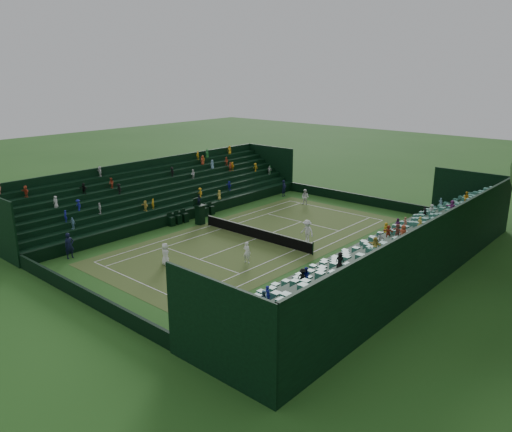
# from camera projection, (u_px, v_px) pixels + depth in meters

# --- Properties ---
(ground) EXTENTS (160.00, 160.00, 0.00)m
(ground) POSITION_uv_depth(u_px,v_px,m) (256.00, 239.00, 41.89)
(ground) COLOR #24561B
(ground) RESTS_ON ground
(court_surface) EXTENTS (12.97, 26.77, 0.01)m
(court_surface) POSITION_uv_depth(u_px,v_px,m) (256.00, 239.00, 41.88)
(court_surface) COLOR #2E6622
(court_surface) RESTS_ON ground
(perimeter_wall_north) EXTENTS (17.17, 0.20, 1.00)m
(perimeter_wall_north) POSITION_uv_depth(u_px,v_px,m) (354.00, 198.00, 53.20)
(perimeter_wall_north) COLOR black
(perimeter_wall_north) RESTS_ON ground
(perimeter_wall_south) EXTENTS (17.17, 0.20, 1.00)m
(perimeter_wall_south) POSITION_uv_depth(u_px,v_px,m) (84.00, 295.00, 30.29)
(perimeter_wall_south) COLOR black
(perimeter_wall_south) RESTS_ON ground
(perimeter_wall_east) EXTENTS (0.20, 31.77, 1.00)m
(perimeter_wall_east) POSITION_uv_depth(u_px,v_px,m) (343.00, 257.00, 36.38)
(perimeter_wall_east) COLOR black
(perimeter_wall_east) RESTS_ON ground
(perimeter_wall_west) EXTENTS (0.20, 31.77, 1.00)m
(perimeter_wall_west) POSITION_uv_depth(u_px,v_px,m) (189.00, 215.00, 47.11)
(perimeter_wall_west) COLOR black
(perimeter_wall_west) RESTS_ON ground
(north_grandstand) EXTENTS (6.60, 32.00, 4.90)m
(north_grandstand) POSITION_uv_depth(u_px,v_px,m) (398.00, 257.00, 33.44)
(north_grandstand) COLOR black
(north_grandstand) RESTS_ON ground
(south_grandstand) EXTENTS (6.60, 32.00, 4.90)m
(south_grandstand) POSITION_uv_depth(u_px,v_px,m) (160.00, 197.00, 49.46)
(south_grandstand) COLOR black
(south_grandstand) RESTS_ON ground
(tennis_net) EXTENTS (11.67, 0.10, 1.06)m
(tennis_net) POSITION_uv_depth(u_px,v_px,m) (256.00, 233.00, 41.74)
(tennis_net) COLOR black
(tennis_net) RESTS_ON ground
(umpire_chair) EXTENTS (0.87, 0.87, 2.72)m
(umpire_chair) POSITION_uv_depth(u_px,v_px,m) (200.00, 212.00, 45.54)
(umpire_chair) COLOR black
(umpire_chair) RESTS_ON ground
(courtside_chairs) EXTENTS (0.56, 5.53, 1.22)m
(courtside_chairs) POSITION_uv_depth(u_px,v_px,m) (192.00, 215.00, 47.05)
(courtside_chairs) COLOR black
(courtside_chairs) RESTS_ON ground
(player_near_west) EXTENTS (0.92, 0.72, 1.65)m
(player_near_west) POSITION_uv_depth(u_px,v_px,m) (165.00, 254.00, 36.09)
(player_near_west) COLOR white
(player_near_west) RESTS_ON ground
(player_near_east) EXTENTS (0.64, 0.47, 1.63)m
(player_near_east) POSITION_uv_depth(u_px,v_px,m) (247.00, 252.00, 36.47)
(player_near_east) COLOR white
(player_near_east) RESTS_ON ground
(player_far_west) EXTENTS (0.90, 0.76, 1.66)m
(player_far_west) POSITION_uv_depth(u_px,v_px,m) (305.00, 197.00, 52.20)
(player_far_west) COLOR white
(player_far_west) RESTS_ON ground
(player_far_east) EXTENTS (1.27, 0.78, 1.92)m
(player_far_east) POSITION_uv_depth(u_px,v_px,m) (307.00, 231.00, 40.77)
(player_far_east) COLOR white
(player_far_east) RESTS_ON ground
(line_judge_north) EXTENTS (0.51, 0.71, 1.83)m
(line_judge_north) POSITION_uv_depth(u_px,v_px,m) (284.00, 188.00, 55.77)
(line_judge_north) COLOR black
(line_judge_north) RESTS_ON ground
(line_judge_south) EXTENTS (0.50, 0.74, 1.98)m
(line_judge_south) POSITION_uv_depth(u_px,v_px,m) (69.00, 246.00, 37.32)
(line_judge_south) COLOR black
(line_judge_south) RESTS_ON ground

